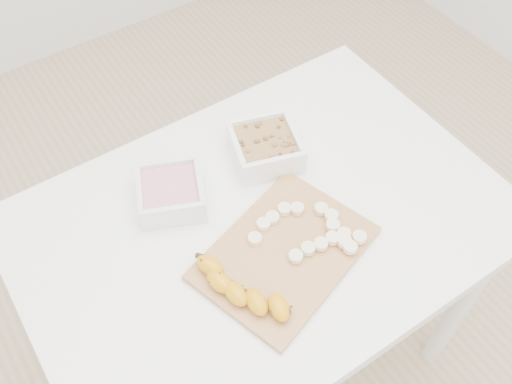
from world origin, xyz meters
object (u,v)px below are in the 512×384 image
table (263,244)px  bowl_granola (265,147)px  cutting_board (284,253)px  banana (243,290)px  bowl_yogurt (171,193)px

table → bowl_granola: bowl_granola is taller
cutting_board → banana: bearing=-163.7°
table → banana: 0.23m
table → cutting_board: (-0.02, -0.09, 0.10)m
banana → bowl_granola: bearing=38.2°
cutting_board → banana: (-0.12, -0.03, 0.02)m
bowl_granola → cutting_board: bearing=-115.9°
table → cutting_board: cutting_board is taller
cutting_board → banana: banana is taller
banana → bowl_yogurt: bearing=79.6°
bowl_yogurt → cutting_board: 0.27m
table → cutting_board: bearing=-99.3°
table → bowl_granola: size_ratio=5.56×
table → bowl_granola: bearing=54.9°
table → bowl_yogurt: (-0.14, 0.14, 0.13)m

